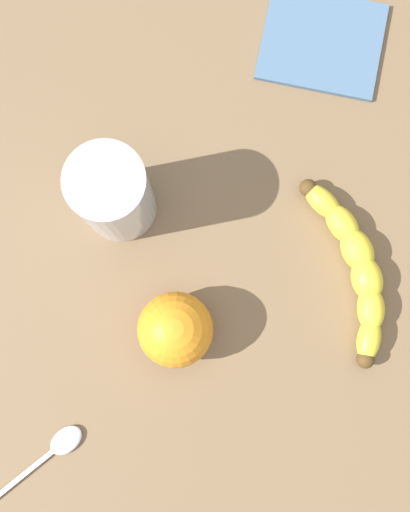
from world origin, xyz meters
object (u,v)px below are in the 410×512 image
Objects in this scene: banana at (358,266)px; smoothie_glass at (116,195)px; teaspoon at (63,444)px; orange_fruit at (178,329)px.

banana is 25.51cm from smoothie_glass.
smoothie_glass is 1.18× the size of teaspoon.
teaspoon is at bearing 103.81° from banana.
teaspoon is (32.93, 11.79, -1.19)cm from banana.
orange_fruit is at bearing 92.23° from banana.
smoothie_glass is 14.42cm from orange_fruit.
smoothie_glass reaches higher than orange_fruit.
orange_fruit is (19.23, 2.74, 2.18)cm from banana.
orange_fruit is (-3.31, 13.86, -2.23)cm from smoothie_glass.
smoothie_glass is at bearing 57.86° from banana.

